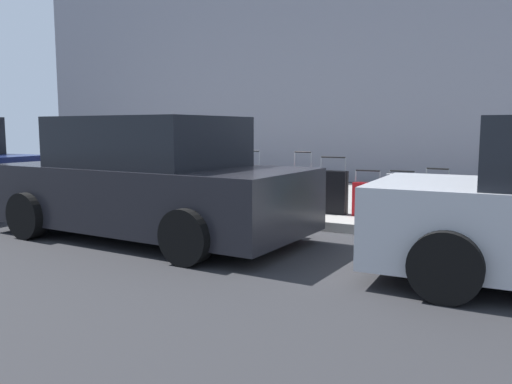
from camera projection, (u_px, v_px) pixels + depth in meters
name	position (u px, v px, depth m)	size (l,w,h in m)	color
ground_plane	(238.00, 223.00, 8.32)	(40.00, 40.00, 0.00)	#28282B
sidewalk_curb	(300.00, 200.00, 10.50)	(18.00, 5.00, 0.14)	gray
suitcase_navy_0	(508.00, 203.00, 7.17)	(0.42, 0.27, 0.75)	navy
suitcase_teal_1	(470.00, 203.00, 7.35)	(0.37, 0.28, 0.68)	#0F606B
suitcase_olive_2	(436.00, 203.00, 7.64)	(0.40, 0.29, 0.80)	#59601E
suitcase_silver_3	(401.00, 196.00, 7.84)	(0.44, 0.26, 0.75)	#9EA0A8
suitcase_red_4	(367.00, 199.00, 8.12)	(0.45, 0.21, 0.73)	red
suitcase_black_5	(333.00, 192.00, 8.33)	(0.47, 0.19, 0.93)	black
suitcase_maroon_6	(302.00, 190.00, 8.55)	(0.38, 0.22, 1.00)	maroon
suitcase_navy_7	(274.00, 192.00, 8.77)	(0.44, 0.21, 0.65)	navy
suitcase_teal_8	(249.00, 187.00, 9.13)	(0.51, 0.25, 0.99)	#0F606B
suitcase_olive_9	(221.00, 189.00, 9.41)	(0.48, 0.30, 0.81)	#59601E
suitcase_silver_10	(196.00, 186.00, 9.61)	(0.40, 0.26, 0.65)	#9EA0A8
fire_hydrant	(160.00, 180.00, 9.99)	(0.39, 0.21, 0.71)	red
bollard_post	(133.00, 177.00, 10.10)	(0.14, 0.14, 0.86)	brown
parked_car_charcoal_1	(150.00, 182.00, 7.16)	(4.51, 2.26, 1.66)	black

